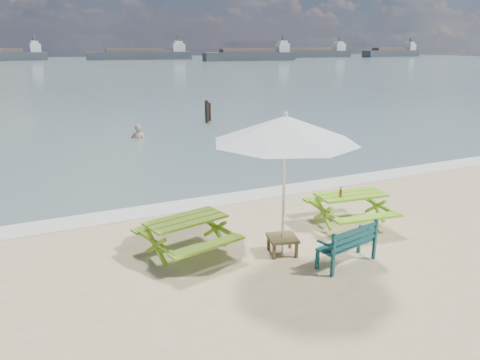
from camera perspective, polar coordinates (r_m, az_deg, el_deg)
name	(u,v)px	position (r m, az deg, el deg)	size (l,w,h in m)	color
sea	(37,68)	(91.49, -23.55, 12.37)	(300.00, 300.00, 0.00)	slate
foam_strip	(220,200)	(12.50, -2.50, -2.44)	(22.00, 0.90, 0.01)	silver
picnic_table_left	(187,237)	(9.31, -6.52, -6.93)	(1.90, 2.03, 0.75)	#76AA19
picnic_table_right	(350,210)	(11.00, 13.26, -3.56)	(1.77, 1.92, 0.75)	#76B61B
park_bench	(346,252)	(9.12, 12.82, -8.55)	(1.33, 0.67, 0.78)	#0F3E40
side_table	(282,245)	(9.37, 5.17, -7.86)	(0.68, 0.68, 0.36)	brown
patio_umbrella	(285,129)	(8.69, 5.56, 6.19)	(3.42, 3.42, 2.75)	silver
beer_bottle	(341,193)	(10.59, 12.16, -1.59)	(0.06, 0.06, 0.25)	brown
swimmer	(139,144)	(21.45, -12.25, 4.25)	(0.77, 0.64, 1.82)	tan
mooring_pilings	(208,114)	(25.26, -3.93, 8.08)	(0.58, 0.78, 1.39)	black
cargo_ships	(238,55)	(141.62, -0.26, 15.03)	(143.10, 33.98, 4.40)	#383D43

